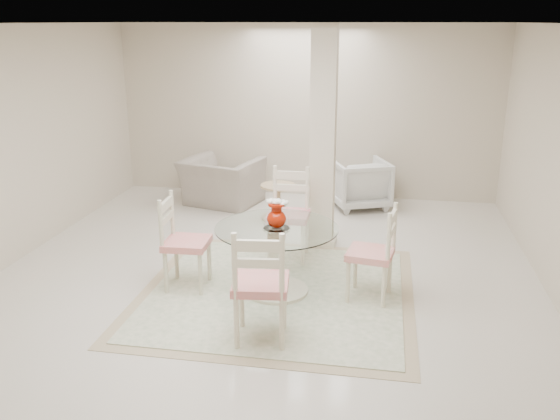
% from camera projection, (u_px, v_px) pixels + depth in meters
% --- Properties ---
extents(ground, '(7.00, 7.00, 0.00)m').
position_uv_depth(ground, '(262.00, 282.00, 6.47)').
color(ground, silver).
rests_on(ground, ground).
extents(room_shell, '(6.02, 7.02, 2.71)m').
position_uv_depth(room_shell, '(261.00, 112.00, 5.90)').
color(room_shell, beige).
rests_on(room_shell, ground).
extents(column, '(0.30, 0.30, 2.70)m').
position_uv_depth(column, '(323.00, 139.00, 7.19)').
color(column, beige).
rests_on(column, ground).
extents(area_rug, '(2.82, 2.82, 0.02)m').
position_uv_depth(area_rug, '(277.00, 292.00, 6.21)').
color(area_rug, tan).
rests_on(area_rug, ground).
extents(dining_table, '(1.26, 1.26, 0.73)m').
position_uv_depth(dining_table, '(277.00, 260.00, 6.10)').
color(dining_table, beige).
rests_on(dining_table, ground).
extents(red_vase, '(0.23, 0.20, 0.30)m').
position_uv_depth(red_vase, '(277.00, 214.00, 5.96)').
color(red_vase, '#9E1804').
rests_on(red_vase, dining_table).
extents(dining_chair_east, '(0.50, 0.50, 1.10)m').
position_uv_depth(dining_chair_east, '(378.00, 247.00, 5.89)').
color(dining_chair_east, '#F0E7C5').
rests_on(dining_chair_east, ground).
extents(dining_chair_north, '(0.49, 0.49, 1.19)m').
position_uv_depth(dining_chair_north, '(289.00, 207.00, 6.99)').
color(dining_chair_north, '#F6E8CA').
rests_on(dining_chair_north, ground).
extents(dining_chair_west, '(0.47, 0.47, 1.12)m').
position_uv_depth(dining_chair_west, '(180.00, 235.00, 6.17)').
color(dining_chair_west, beige).
rests_on(dining_chair_west, ground).
extents(dining_chair_south, '(0.53, 0.53, 1.19)m').
position_uv_depth(dining_chair_south, '(260.00, 278.00, 5.06)').
color(dining_chair_south, '#F6EACA').
rests_on(dining_chair_south, ground).
extents(recliner_taupe, '(1.31, 1.21, 0.71)m').
position_uv_depth(recliner_taupe, '(222.00, 182.00, 9.13)').
color(recliner_taupe, gray).
rests_on(recliner_taupe, ground).
extents(armchair_white, '(1.03, 1.04, 0.74)m').
position_uv_depth(armchair_white, '(360.00, 183.00, 8.98)').
color(armchair_white, silver).
rests_on(armchair_white, ground).
extents(side_table, '(0.50, 0.50, 0.52)m').
position_uv_depth(side_table, '(278.00, 204.00, 8.43)').
color(side_table, tan).
rests_on(side_table, ground).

